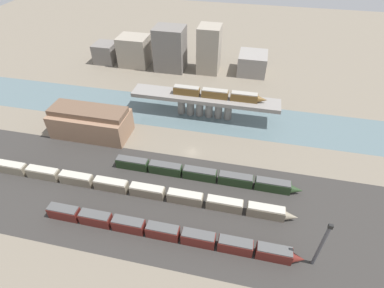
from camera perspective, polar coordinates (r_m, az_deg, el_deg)
ground_plane at (r=109.86m, az=-0.03°, el=-1.60°), size 400.00×400.00×0.00m
railbed_yard at (r=93.73m, az=-3.25°, el=-11.12°), size 280.00×42.00×0.01m
river_water at (r=128.88m, az=2.33°, el=5.47°), size 320.00×23.97×0.01m
bridge at (r=125.02m, az=2.42°, el=8.15°), size 61.00×8.87×9.46m
train_on_bridge at (r=122.26m, az=5.04°, el=9.45°), size 37.89×2.91×3.47m
train_yard_near at (r=85.27m, az=-4.87°, el=-16.40°), size 71.76×3.13×4.09m
train_yard_mid at (r=96.59m, az=-11.16°, el=-8.34°), size 99.23×2.98×3.84m
train_yard_far at (r=99.03m, az=2.26°, el=-5.85°), size 62.11×3.08×3.87m
warehouse_building at (r=121.92m, az=-18.74°, el=4.01°), size 29.55×13.52×11.48m
signal_tower at (r=81.69m, az=23.38°, el=-17.32°), size 1.00×0.87×16.45m
city_block_far_left at (r=180.44m, az=-16.08°, el=16.38°), size 11.23×11.91×10.40m
city_block_left at (r=172.00m, az=-10.92°, el=17.00°), size 15.56×12.83×15.68m
city_block_center at (r=163.77m, az=-4.19°, el=17.64°), size 15.32×13.10×22.16m
city_block_right at (r=160.90m, az=3.27°, el=17.55°), size 11.08×12.23×23.64m
city_block_far_right at (r=164.63m, az=11.42°, el=14.85°), size 14.33×15.80×10.32m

